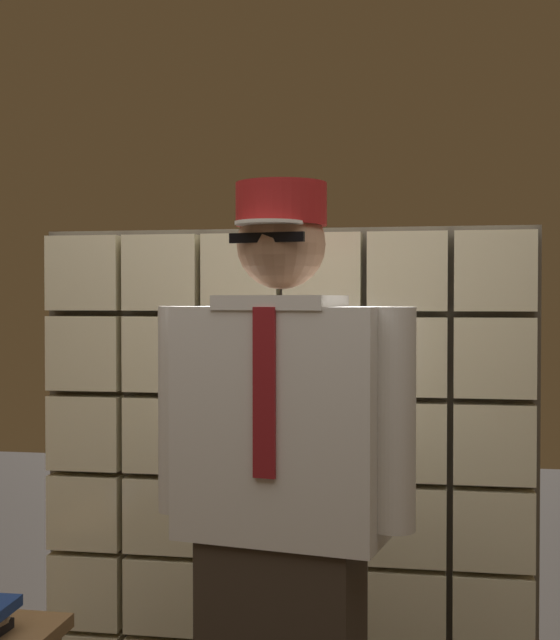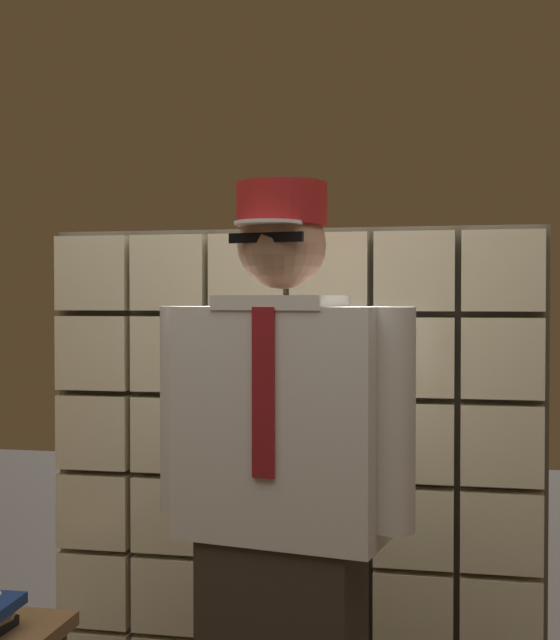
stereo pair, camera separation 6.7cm
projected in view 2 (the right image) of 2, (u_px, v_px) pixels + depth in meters
glass_block_wall at (289, 479)px, 3.00m from camera, size 1.69×0.10×1.69m
standing_person at (282, 511)px, 2.24m from camera, size 0.69×0.33×1.72m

